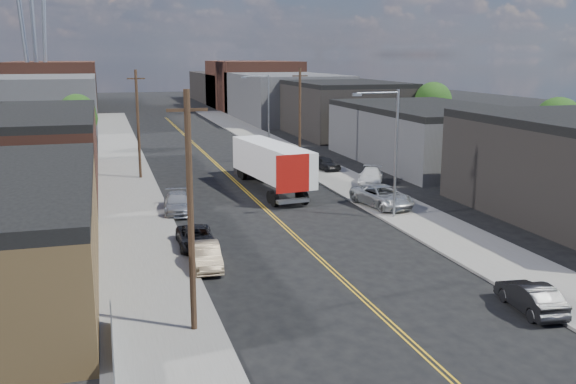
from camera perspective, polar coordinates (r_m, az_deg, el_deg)
ground at (r=76.65m, az=-7.52°, el=3.52°), size 260.00×260.00×0.00m
centerline at (r=62.06m, az=-5.38°, el=1.57°), size 0.32×120.00×0.01m
sidewalk_left at (r=61.02m, az=-14.17°, el=1.14°), size 5.00×140.00×0.15m
sidewalk_right at (r=64.48m, az=2.94°, el=2.07°), size 5.00×140.00×0.15m
warehouse_brown at (r=59.85m, az=-22.46°, el=3.51°), size 12.00×26.00×6.60m
industrial_right_b at (r=69.99m, az=12.44°, el=5.06°), size 14.00×24.00×6.10m
industrial_right_c at (r=93.45m, az=4.80°, el=7.46°), size 14.00×22.00×7.60m
skyline_left_a at (r=110.53m, az=-20.85°, el=7.53°), size 16.00×30.00×8.00m
skyline_right_a at (r=114.58m, az=-0.30°, el=8.45°), size 16.00×30.00×8.00m
skyline_left_b at (r=135.37m, az=-20.11°, el=8.71°), size 16.00×26.00×10.00m
skyline_right_b at (r=138.70m, az=-3.18°, el=9.48°), size 16.00×26.00×10.00m
skyline_left_c at (r=155.39m, az=-19.62°, el=8.53°), size 16.00×40.00×7.00m
skyline_right_c at (r=158.30m, az=-4.84°, el=9.23°), size 16.00×40.00×7.00m
streetlight_near at (r=44.64m, az=9.14°, el=4.27°), size 3.39×0.25×9.00m
streetlight_far at (r=77.55m, az=-2.03°, el=7.68°), size 3.39×0.25×9.00m
utility_pole_left_near at (r=25.90m, az=-8.66°, el=-1.77°), size 1.60×0.26×10.00m
utility_pole_left_far at (r=60.35m, az=-13.18°, el=5.93°), size 1.60×0.26×10.00m
utility_pole_right at (r=66.22m, az=1.06°, el=6.77°), size 1.60×0.26×10.00m
tree_left_far at (r=77.29m, az=-18.18°, el=6.51°), size 4.35×4.20×6.97m
tree_right_near at (r=66.01m, az=22.90°, el=5.57°), size 4.60×4.48×7.44m
tree_right_far at (r=85.88m, az=12.79°, el=7.72°), size 4.85×4.76×7.91m
semi_truck at (r=54.96m, az=-1.87°, el=2.70°), size 4.20×15.84×4.07m
car_left_b at (r=34.98m, az=-7.28°, el=-5.66°), size 1.65×4.19×1.36m
car_left_c at (r=38.60m, az=-8.17°, el=-4.05°), size 2.22×4.62×1.27m
car_left_d at (r=47.36m, az=-9.76°, el=-0.97°), size 2.43×5.10×1.44m
car_right_oncoming at (r=31.04m, az=20.75°, el=-8.70°), size 1.87×4.25×1.36m
car_right_lot_a at (r=48.44m, az=8.37°, el=-0.36°), size 3.65×6.09×1.58m
car_right_lot_b at (r=56.63m, az=7.37°, el=1.38°), size 3.96×5.17×1.40m
car_right_lot_c at (r=63.52m, az=3.22°, el=2.60°), size 2.77×4.31×1.36m
car_ahead_truck at (r=59.77m, az=-1.69°, el=1.93°), size 2.51×5.36×1.48m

